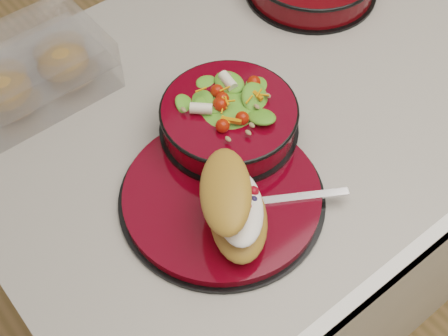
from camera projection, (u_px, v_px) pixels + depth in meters
island_counter at (291, 204)px, 1.44m from camera, size 1.24×0.74×0.90m
dinner_plate at (223, 196)px, 0.90m from camera, size 0.30×0.30×0.02m
salad_bowl at (229, 115)px, 0.94m from camera, size 0.22×0.22×0.09m
croissant at (236, 205)px, 0.83m from camera, size 0.15×0.18×0.09m
fork at (286, 198)px, 0.89m from camera, size 0.15×0.10×0.00m
pastry_box at (32, 70)px, 1.01m from camera, size 0.24×0.17×0.09m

